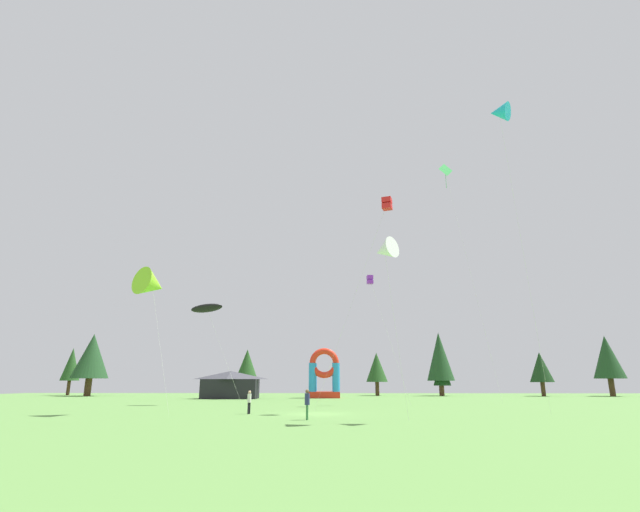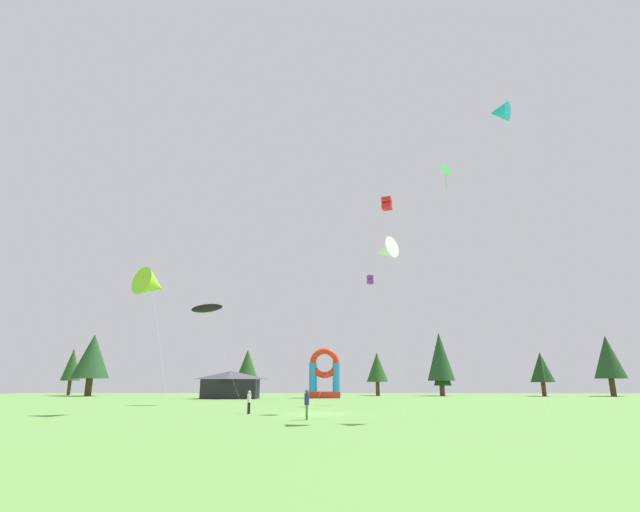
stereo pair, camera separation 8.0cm
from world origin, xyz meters
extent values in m
plane|color=#5B8C42|center=(0.00, 0.00, 0.00)|extent=(120.00, 120.00, 0.00)
cone|color=white|center=(4.45, -7.00, 10.29)|extent=(2.00, 2.00, 1.56)
cylinder|color=silver|center=(5.07, -6.32, 5.14)|extent=(1.26, 1.39, 10.29)
cone|color=#8CD826|center=(-12.84, -0.27, 9.52)|extent=(3.13, 3.18, 2.55)
cylinder|color=silver|center=(-11.51, -1.08, 4.76)|extent=(2.69, 1.64, 9.53)
ellipsoid|color=black|center=(-12.13, 13.26, 9.73)|extent=(3.35, 1.68, 1.56)
cylinder|color=silver|center=(-10.11, 13.48, 4.87)|extent=(4.05, 0.46, 9.74)
cone|color=#19B7CC|center=(13.60, -4.44, 21.54)|extent=(2.08, 2.05, 1.66)
cylinder|color=silver|center=(15.10, -2.31, 10.77)|extent=(3.02, 4.29, 21.54)
cube|color=red|center=(5.82, 1.81, 16.57)|extent=(0.98, 0.98, 0.46)
cube|color=red|center=(5.82, 1.81, 17.12)|extent=(0.98, 0.98, 0.46)
cylinder|color=silver|center=(2.72, 2.82, 8.42)|extent=(6.22, 2.04, 16.85)
cube|color=purple|center=(5.02, 11.73, 12.14)|extent=(0.67, 0.67, 0.40)
cube|color=purple|center=(5.02, 11.73, 12.61)|extent=(0.67, 0.67, 0.40)
cylinder|color=silver|center=(6.87, 12.07, 6.19)|extent=(3.73, 0.70, 12.38)
pyramid|color=green|center=(14.79, 16.71, 26.68)|extent=(1.45, 0.94, 1.34)
cylinder|color=green|center=(14.82, 16.61, 25.60)|extent=(0.04, 0.04, 2.21)
cylinder|color=silver|center=(16.60, 15.68, 13.35)|extent=(3.58, 1.88, 26.71)
cylinder|color=#33723F|center=(-0.44, -5.51, 0.44)|extent=(0.14, 0.14, 0.87)
cylinder|color=#33723F|center=(-0.47, -5.34, 0.44)|extent=(0.14, 0.14, 0.87)
cylinder|color=navy|center=(-0.46, -5.43, 1.21)|extent=(0.35, 0.35, 0.69)
sphere|color=brown|center=(-0.46, -5.43, 1.68)|extent=(0.24, 0.24, 0.24)
cylinder|color=black|center=(-4.98, -0.29, 0.39)|extent=(0.16, 0.16, 0.79)
cylinder|color=black|center=(-4.91, -0.15, 0.39)|extent=(0.16, 0.16, 0.79)
cylinder|color=silver|center=(-4.94, -0.22, 1.10)|extent=(0.38, 0.38, 0.62)
sphere|color=#D8AD84|center=(-4.94, -0.22, 1.52)|extent=(0.21, 0.21, 0.21)
cube|color=red|center=(-0.08, 33.56, 0.43)|extent=(4.36, 3.78, 0.85)
cylinder|color=#268CD8|center=(-1.73, 32.20, 2.80)|extent=(1.06, 1.06, 3.90)
cylinder|color=#268CD8|center=(1.57, 32.20, 2.80)|extent=(1.06, 1.06, 3.90)
cylinder|color=#268CD8|center=(-1.73, 34.92, 2.80)|extent=(1.06, 1.06, 3.90)
cylinder|color=#268CD8|center=(1.57, 34.92, 2.80)|extent=(1.06, 1.06, 3.90)
torus|color=red|center=(-0.08, 32.20, 4.75)|extent=(4.15, 0.85, 4.15)
cube|color=black|center=(-12.75, 29.81, 1.27)|extent=(7.37, 3.66, 2.55)
pyramid|color=#3F3F47|center=(-12.75, 29.81, 3.08)|extent=(7.37, 3.66, 1.08)
cylinder|color=#4C331E|center=(-43.25, 44.85, 1.18)|extent=(0.55, 0.55, 2.37)
cone|color=#234C1E|center=(-43.25, 44.85, 5.07)|extent=(3.04, 3.04, 5.40)
cylinder|color=#4C331E|center=(-37.70, 40.47, 1.36)|extent=(1.02, 1.02, 2.71)
cone|color=#1E4221|center=(-37.70, 40.47, 6.21)|extent=(5.69, 5.69, 6.99)
cylinder|color=#4C331E|center=(-12.76, 41.86, 0.93)|extent=(0.73, 0.73, 1.85)
cone|color=#234C1E|center=(-12.76, 41.86, 4.57)|extent=(4.04, 4.04, 5.44)
cylinder|color=#4C331E|center=(8.36, 44.18, 1.08)|extent=(0.63, 0.63, 2.16)
cone|color=#234C1E|center=(8.36, 44.18, 4.52)|extent=(3.53, 3.53, 4.71)
cylinder|color=#4C331E|center=(18.63, 43.37, 1.17)|extent=(0.79, 0.79, 2.35)
cone|color=#1E4221|center=(18.63, 43.37, 6.21)|extent=(4.37, 4.37, 7.73)
cylinder|color=#4C331E|center=(18.86, 43.66, 0.80)|extent=(0.50, 0.50, 1.59)
cone|color=#1E4221|center=(18.86, 43.66, 3.98)|extent=(2.80, 2.80, 4.78)
cylinder|color=#4C331E|center=(34.25, 42.04, 1.06)|extent=(0.65, 0.65, 2.13)
cone|color=#193819|center=(34.25, 42.04, 4.45)|extent=(3.63, 3.63, 4.65)
cylinder|color=#4C331E|center=(44.78, 41.75, 1.34)|extent=(0.84, 0.84, 2.68)
cone|color=#1E4221|center=(44.78, 41.75, 6.02)|extent=(4.66, 4.66, 6.68)
camera|label=1|loc=(1.14, -35.59, 2.29)|focal=26.34mm
camera|label=2|loc=(1.22, -35.59, 2.29)|focal=26.34mm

